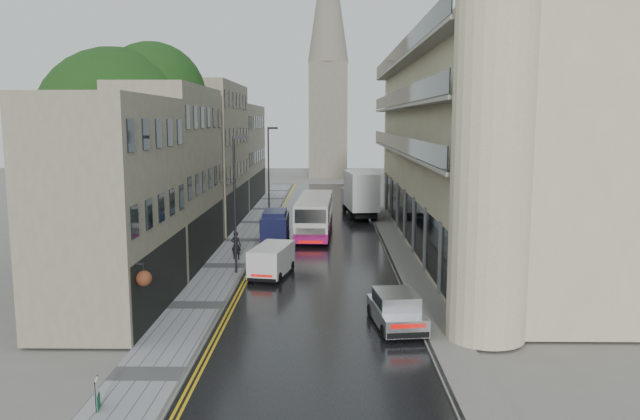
{
  "coord_description": "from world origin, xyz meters",
  "views": [
    {
      "loc": [
        0.51,
        -18.32,
        9.0
      ],
      "look_at": [
        0.04,
        18.0,
        3.77
      ],
      "focal_mm": 35.0,
      "sensor_mm": 36.0,
      "label": 1
    }
  ],
  "objects_px": {
    "tree_far": "(174,154)",
    "pedestrian": "(236,245)",
    "cream_bus": "(297,222)",
    "estate_sign": "(97,394)",
    "white_van": "(251,265)",
    "lamp_post_far": "(269,174)",
    "navy_van": "(261,229)",
    "white_lorry": "(351,197)",
    "silver_hatchback": "(385,321)",
    "lamp_post_near": "(235,205)",
    "tree_near": "(117,154)"
  },
  "relations": [
    {
      "from": "tree_far",
      "to": "pedestrian",
      "type": "relative_size",
      "value": 6.93
    },
    {
      "from": "tree_near",
      "to": "pedestrian",
      "type": "relative_size",
      "value": 7.73
    },
    {
      "from": "tree_far",
      "to": "white_lorry",
      "type": "distance_m",
      "value": 16.02
    },
    {
      "from": "white_van",
      "to": "lamp_post_far",
      "type": "distance_m",
      "value": 22.0
    },
    {
      "from": "pedestrian",
      "to": "lamp_post_far",
      "type": "bearing_deg",
      "value": -80.49
    },
    {
      "from": "navy_van",
      "to": "estate_sign",
      "type": "bearing_deg",
      "value": -96.15
    },
    {
      "from": "tree_far",
      "to": "pedestrian",
      "type": "height_order",
      "value": "tree_far"
    },
    {
      "from": "navy_van",
      "to": "pedestrian",
      "type": "distance_m",
      "value": 5.07
    },
    {
      "from": "silver_hatchback",
      "to": "navy_van",
      "type": "bearing_deg",
      "value": 103.04
    },
    {
      "from": "pedestrian",
      "to": "lamp_post_near",
      "type": "bearing_deg",
      "value": 109.83
    },
    {
      "from": "tree_near",
      "to": "white_lorry",
      "type": "bearing_deg",
      "value": 49.59
    },
    {
      "from": "cream_bus",
      "to": "white_lorry",
      "type": "relative_size",
      "value": 1.33
    },
    {
      "from": "cream_bus",
      "to": "estate_sign",
      "type": "bearing_deg",
      "value": -97.87
    },
    {
      "from": "white_van",
      "to": "estate_sign",
      "type": "relative_size",
      "value": 4.39
    },
    {
      "from": "navy_van",
      "to": "pedestrian",
      "type": "height_order",
      "value": "navy_van"
    },
    {
      "from": "pedestrian",
      "to": "lamp_post_near",
      "type": "height_order",
      "value": "lamp_post_near"
    },
    {
      "from": "estate_sign",
      "to": "tree_near",
      "type": "bearing_deg",
      "value": 93.58
    },
    {
      "from": "estate_sign",
      "to": "navy_van",
      "type": "bearing_deg",
      "value": 72.23
    },
    {
      "from": "tree_near",
      "to": "white_van",
      "type": "bearing_deg",
      "value": -26.13
    },
    {
      "from": "pedestrian",
      "to": "tree_far",
      "type": "bearing_deg",
      "value": -48.88
    },
    {
      "from": "navy_van",
      "to": "lamp_post_far",
      "type": "bearing_deg",
      "value": 91.65
    },
    {
      "from": "cream_bus",
      "to": "pedestrian",
      "type": "xyz_separation_m",
      "value": [
        -3.63,
        -6.49,
        -0.49
      ]
    },
    {
      "from": "tree_far",
      "to": "pedestrian",
      "type": "xyz_separation_m",
      "value": [
        6.78,
        -11.95,
        -5.21
      ]
    },
    {
      "from": "tree_far",
      "to": "lamp_post_near",
      "type": "height_order",
      "value": "tree_far"
    },
    {
      "from": "white_lorry",
      "to": "lamp_post_far",
      "type": "relative_size",
      "value": 0.99
    },
    {
      "from": "navy_van",
      "to": "pedestrian",
      "type": "bearing_deg",
      "value": -103.82
    },
    {
      "from": "tree_near",
      "to": "lamp_post_far",
      "type": "relative_size",
      "value": 1.68
    },
    {
      "from": "lamp_post_far",
      "to": "estate_sign",
      "type": "xyz_separation_m",
      "value": [
        -1.82,
        -37.59,
        -3.66
      ]
    },
    {
      "from": "white_van",
      "to": "tree_far",
      "type": "bearing_deg",
      "value": 126.75
    },
    {
      "from": "white_lorry",
      "to": "estate_sign",
      "type": "height_order",
      "value": "white_lorry"
    },
    {
      "from": "navy_van",
      "to": "lamp_post_far",
      "type": "height_order",
      "value": "lamp_post_far"
    },
    {
      "from": "cream_bus",
      "to": "lamp_post_far",
      "type": "relative_size",
      "value": 1.32
    },
    {
      "from": "cream_bus",
      "to": "pedestrian",
      "type": "relative_size",
      "value": 6.08
    },
    {
      "from": "lamp_post_near",
      "to": "tree_near",
      "type": "bearing_deg",
      "value": 149.9
    },
    {
      "from": "tree_near",
      "to": "lamp_post_far",
      "type": "height_order",
      "value": "tree_near"
    },
    {
      "from": "cream_bus",
      "to": "white_lorry",
      "type": "bearing_deg",
      "value": 68.86
    },
    {
      "from": "tree_near",
      "to": "white_lorry",
      "type": "xyz_separation_m",
      "value": [
        15.07,
        17.7,
        -4.77
      ]
    },
    {
      "from": "tree_near",
      "to": "navy_van",
      "type": "bearing_deg",
      "value": 36.11
    },
    {
      "from": "white_van",
      "to": "lamp_post_near",
      "type": "xyz_separation_m",
      "value": [
        -1.07,
        1.65,
        3.16
      ]
    },
    {
      "from": "white_lorry",
      "to": "lamp_post_near",
      "type": "relative_size",
      "value": 1.03
    },
    {
      "from": "lamp_post_near",
      "to": "lamp_post_far",
      "type": "distance_m",
      "value": 20.08
    },
    {
      "from": "silver_hatchback",
      "to": "pedestrian",
      "type": "xyz_separation_m",
      "value": [
        -8.27,
        14.55,
        0.21
      ]
    },
    {
      "from": "silver_hatchback",
      "to": "lamp_post_near",
      "type": "relative_size",
      "value": 0.53
    },
    {
      "from": "silver_hatchback",
      "to": "estate_sign",
      "type": "bearing_deg",
      "value": -152.26
    },
    {
      "from": "white_lorry",
      "to": "lamp_post_far",
      "type": "distance_m",
      "value": 7.69
    },
    {
      "from": "navy_van",
      "to": "white_lorry",
      "type": "bearing_deg",
      "value": 58.62
    },
    {
      "from": "navy_van",
      "to": "lamp_post_far",
      "type": "distance_m",
      "value": 11.89
    },
    {
      "from": "white_van",
      "to": "navy_van",
      "type": "xyz_separation_m",
      "value": [
        -0.48,
        10.24,
        0.29
      ]
    },
    {
      "from": "white_van",
      "to": "lamp_post_far",
      "type": "relative_size",
      "value": 0.5
    },
    {
      "from": "tree_near",
      "to": "pedestrian",
      "type": "xyz_separation_m",
      "value": [
        7.08,
        1.05,
        -5.93
      ]
    }
  ]
}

